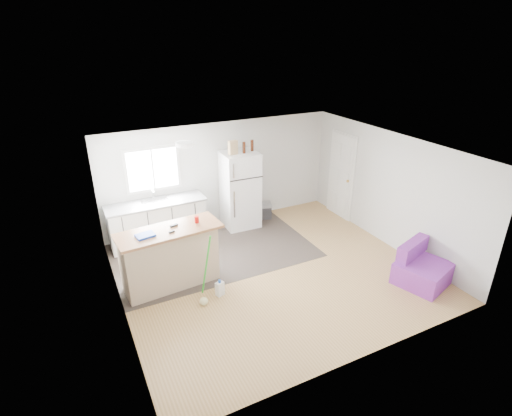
{
  "coord_description": "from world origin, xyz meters",
  "views": [
    {
      "loc": [
        -3.18,
        -5.67,
        4.25
      ],
      "look_at": [
        0.0,
        0.7,
        1.06
      ],
      "focal_mm": 28.0,
      "sensor_mm": 36.0,
      "label": 1
    }
  ],
  "objects": [
    {
      "name": "bottle_right",
      "position": [
        0.61,
        2.11,
        1.89
      ],
      "size": [
        0.08,
        0.08,
        0.25
      ],
      "primitive_type": "cylinder",
      "rotation": [
        0.0,
        0.0,
        -0.24
      ],
      "color": "#3D190B",
      "rests_on": "refrigerator"
    },
    {
      "name": "refrigerator",
      "position": [
        0.3,
        2.12,
        0.88
      ],
      "size": [
        0.8,
        0.76,
        1.77
      ],
      "rotation": [
        0.0,
        0.0,
        -0.03
      ],
      "color": "white",
      "rests_on": "floor"
    },
    {
      "name": "ceiling_fixture",
      "position": [
        -1.2,
        1.2,
        2.36
      ],
      "size": [
        0.3,
        0.3,
        0.07
      ],
      "primitive_type": "cylinder",
      "color": "white",
      "rests_on": "ceiling"
    },
    {
      "name": "cleaner_jug",
      "position": [
        -1.17,
        -0.24,
        0.14
      ],
      "size": [
        0.17,
        0.14,
        0.31
      ],
      "rotation": [
        0.0,
        0.0,
        0.37
      ],
      "color": "white",
      "rests_on": "floor"
    },
    {
      "name": "cooler",
      "position": [
        0.91,
        2.24,
        0.19
      ],
      "size": [
        0.57,
        0.47,
        0.38
      ],
      "rotation": [
        0.0,
        0.0,
        -0.31
      ],
      "color": "#2F2F31",
      "rests_on": "floor"
    },
    {
      "name": "tool_b",
      "position": [
        -1.78,
        0.33,
        1.12
      ],
      "size": [
        0.11,
        0.07,
        0.03
      ],
      "primitive_type": "cube",
      "rotation": [
        0.0,
        0.0,
        0.28
      ],
      "color": "black",
      "rests_on": "peninsula"
    },
    {
      "name": "room",
      "position": [
        0.0,
        0.0,
        1.2
      ],
      "size": [
        5.51,
        5.01,
        2.41
      ],
      "color": "#A07643",
      "rests_on": "ground"
    },
    {
      "name": "interior_door",
      "position": [
        2.72,
        1.55,
        1.02
      ],
      "size": [
        0.11,
        0.92,
        2.1
      ],
      "color": "white",
      "rests_on": "right_wall"
    },
    {
      "name": "purple_seat",
      "position": [
        2.27,
        -1.5,
        0.26
      ],
      "size": [
        1.07,
        1.05,
        0.71
      ],
      "rotation": [
        0.0,
        0.0,
        0.3
      ],
      "color": "purple",
      "rests_on": "floor"
    },
    {
      "name": "red_cup",
      "position": [
        -1.28,
        0.5,
        1.17
      ],
      "size": [
        0.08,
        0.08,
        0.12
      ],
      "primitive_type": "cylinder",
      "rotation": [
        0.0,
        0.0,
        -0.01
      ],
      "color": "red",
      "rests_on": "peninsula"
    },
    {
      "name": "vinyl_zone",
      "position": [
        -0.73,
        1.25,
        0.0
      ],
      "size": [
        4.05,
        2.5,
        0.0
      ],
      "primitive_type": "cube",
      "color": "#2E2722",
      "rests_on": "floor"
    },
    {
      "name": "kitchen_cabinets",
      "position": [
        -1.63,
        2.18,
        0.47
      ],
      "size": [
        2.08,
        0.66,
        1.21
      ],
      "rotation": [
        0.0,
        0.0,
        0.01
      ],
      "color": "white",
      "rests_on": "floor"
    },
    {
      "name": "blue_tray",
      "position": [
        -2.21,
        0.39,
        1.13
      ],
      "size": [
        0.33,
        0.27,
        0.04
      ],
      "primitive_type": "cube",
      "rotation": [
        0.0,
        0.0,
        0.17
      ],
      "color": "#1339BA",
      "rests_on": "peninsula"
    },
    {
      "name": "peninsula",
      "position": [
        -1.83,
        0.46,
        0.56
      ],
      "size": [
        1.85,
        0.84,
        1.11
      ],
      "rotation": [
        0.0,
        0.0,
        0.08
      ],
      "color": "tan",
      "rests_on": "floor"
    },
    {
      "name": "cardboard_box",
      "position": [
        0.13,
        2.07,
        1.92
      ],
      "size": [
        0.21,
        0.13,
        0.3
      ],
      "primitive_type": "cube",
      "rotation": [
        0.0,
        0.0,
        0.15
      ],
      "color": "tan",
      "rests_on": "refrigerator"
    },
    {
      "name": "bottle_left",
      "position": [
        0.37,
        2.03,
        1.89
      ],
      "size": [
        0.08,
        0.08,
        0.25
      ],
      "primitive_type": "cylinder",
      "rotation": [
        0.0,
        0.0,
        0.09
      ],
      "color": "#3D190B",
      "rests_on": "refrigerator"
    },
    {
      "name": "window",
      "position": [
        -1.55,
        2.49,
        1.55
      ],
      "size": [
        1.18,
        0.06,
        0.98
      ],
      "color": "white",
      "rests_on": "back_wall"
    },
    {
      "name": "mop",
      "position": [
        -1.48,
        -0.33,
        0.23
      ],
      "size": [
        0.26,
        0.36,
        1.29
      ],
      "rotation": [
        0.0,
        0.0,
        0.33
      ],
      "color": "green",
      "rests_on": "floor"
    },
    {
      "name": "tool_a",
      "position": [
        -1.68,
        0.54,
        1.12
      ],
      "size": [
        0.15,
        0.08,
        0.03
      ],
      "primitive_type": "cube",
      "rotation": [
        0.0,
        0.0,
        0.24
      ],
      "color": "black",
      "rests_on": "peninsula"
    }
  ]
}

